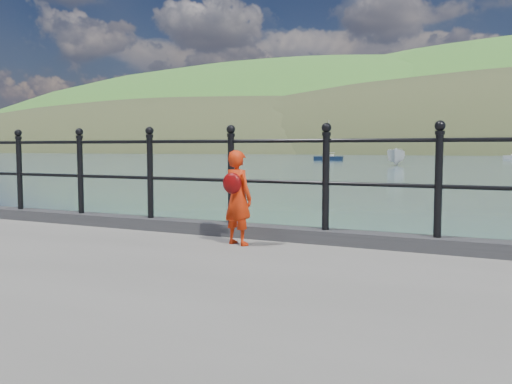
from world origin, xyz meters
The scene contains 6 objects.
ground centered at (0.00, 0.00, 0.00)m, with size 600.00×600.00×0.00m, color #2D4251.
kerb centered at (0.00, -0.15, 1.07)m, with size 60.00×0.30×0.15m, color #28282B.
railing centered at (0.00, -0.15, 1.82)m, with size 18.11×0.11×1.20m.
child centered at (-0.24, -0.67, 1.53)m, with size 0.44×0.36×1.04m.
launch_white centered at (-10.05, 57.83, 1.02)m, with size 1.99×5.28×2.04m, color silver.
sailboat_left centered at (-25.38, 79.56, 0.34)m, with size 4.81×1.96×6.85m.
Camera 1 is at (2.51, -5.91, 2.07)m, focal length 38.00 mm.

